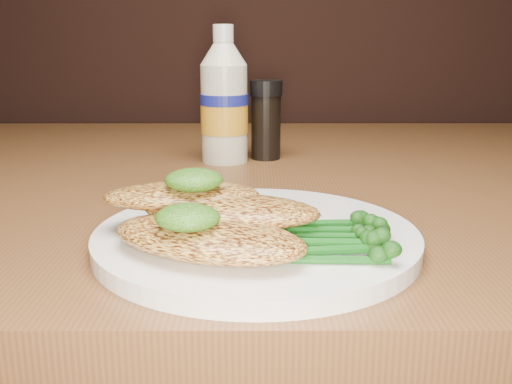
{
  "coord_description": "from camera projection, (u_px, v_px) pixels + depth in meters",
  "views": [
    {
      "loc": [
        -0.07,
        0.35,
        0.91
      ],
      "look_at": [
        -0.07,
        0.81,
        0.79
      ],
      "focal_mm": 40.91,
      "sensor_mm": 36.0,
      "label": 1
    }
  ],
  "objects": [
    {
      "name": "broccolini_bundle",
      "position": [
        316.0,
        233.0,
        0.42
      ],
      "size": [
        0.13,
        0.1,
        0.02
      ],
      "primitive_type": null,
      "rotation": [
        0.0,
        0.0,
        0.05
      ],
      "color": "#114F13",
      "rests_on": "plate"
    },
    {
      "name": "mayo_bottle",
      "position": [
        224.0,
        95.0,
        0.75
      ],
      "size": [
        0.08,
        0.08,
        0.17
      ],
      "primitive_type": null,
      "rotation": [
        0.0,
        0.0,
        -0.31
      ],
      "color": "beige",
      "rests_on": "dining_table"
    },
    {
      "name": "pesto_front",
      "position": [
        188.0,
        217.0,
        0.4
      ],
      "size": [
        0.05,
        0.05,
        0.02
      ],
      "primitive_type": "ellipsoid",
      "rotation": [
        0.0,
        0.0,
        -0.19
      ],
      "color": "#0A3508",
      "rests_on": "chicken_front"
    },
    {
      "name": "pesto_back",
      "position": [
        194.0,
        180.0,
        0.45
      ],
      "size": [
        0.05,
        0.04,
        0.02
      ],
      "primitive_type": "ellipsoid",
      "rotation": [
        0.0,
        0.0,
        -0.04
      ],
      "color": "#0A3508",
      "rests_on": "chicken_back"
    },
    {
      "name": "chicken_mid",
      "position": [
        231.0,
        210.0,
        0.44
      ],
      "size": [
        0.15,
        0.09,
        0.02
      ],
      "primitive_type": "ellipsoid",
      "rotation": [
        0.0,
        0.0,
        -0.18
      ],
      "color": "gold",
      "rests_on": "plate"
    },
    {
      "name": "plate",
      "position": [
        256.0,
        238.0,
        0.46
      ],
      "size": [
        0.26,
        0.26,
        0.01
      ],
      "primitive_type": "cylinder",
      "color": "white",
      "rests_on": "dining_table"
    },
    {
      "name": "pepper_grinder",
      "position": [
        266.0,
        120.0,
        0.78
      ],
      "size": [
        0.05,
        0.05,
        0.1
      ],
      "primitive_type": null,
      "rotation": [
        0.0,
        0.0,
        -0.12
      ],
      "color": "black",
      "rests_on": "dining_table"
    },
    {
      "name": "chicken_back",
      "position": [
        182.0,
        196.0,
        0.46
      ],
      "size": [
        0.13,
        0.07,
        0.02
      ],
      "primitive_type": "ellipsoid",
      "rotation": [
        0.0,
        0.0,
        0.08
      ],
      "color": "gold",
      "rests_on": "plate"
    },
    {
      "name": "chicken_front",
      "position": [
        208.0,
        238.0,
        0.41
      ],
      "size": [
        0.17,
        0.13,
        0.02
      ],
      "primitive_type": "ellipsoid",
      "rotation": [
        0.0,
        0.0,
        -0.42
      ],
      "color": "gold",
      "rests_on": "plate"
    }
  ]
}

